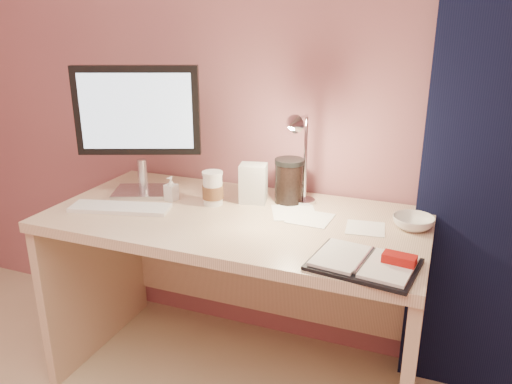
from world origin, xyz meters
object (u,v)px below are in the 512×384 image
(planner, at_px, (367,263))
(lotion_bottle, at_px, (171,189))
(keyboard, at_px, (120,208))
(bowl, at_px, (413,223))
(desk, at_px, (243,261))
(coffee_cup, at_px, (213,189))
(monitor, at_px, (138,119))
(product_box, at_px, (253,183))
(desk_lamp, at_px, (300,151))
(dark_jar, at_px, (289,183))

(planner, height_order, lotion_bottle, lotion_bottle)
(planner, bearing_deg, keyboard, -179.65)
(keyboard, height_order, planner, planner)
(bowl, bearing_deg, keyboard, -168.30)
(keyboard, bearing_deg, desk, 8.81)
(coffee_cup, height_order, lotion_bottle, coffee_cup)
(keyboard, relative_size, planner, 1.14)
(lotion_bottle, bearing_deg, planner, -19.30)
(desk, xyz_separation_m, bowl, (0.63, 0.04, 0.25))
(planner, bearing_deg, monitor, 169.86)
(desk, relative_size, product_box, 9.02)
(keyboard, height_order, desk_lamp, desk_lamp)
(coffee_cup, height_order, desk_lamp, desk_lamp)
(keyboard, distance_m, coffee_cup, 0.36)
(lotion_bottle, distance_m, desk_lamp, 0.55)
(planner, bearing_deg, dark_jar, 138.75)
(coffee_cup, relative_size, dark_jar, 0.84)
(monitor, relative_size, coffee_cup, 3.92)
(monitor, distance_m, bowl, 1.12)
(keyboard, distance_m, planner, 0.97)
(planner, xyz_separation_m, desk_lamp, (-0.32, 0.36, 0.22))
(bowl, bearing_deg, monitor, -178.54)
(lotion_bottle, relative_size, desk_lamp, 0.26)
(dark_jar, xyz_separation_m, product_box, (-0.13, -0.05, -0.00))
(keyboard, xyz_separation_m, bowl, (1.06, 0.22, 0.01))
(keyboard, distance_m, dark_jar, 0.66)
(monitor, relative_size, desk_lamp, 1.40)
(keyboard, height_order, coffee_cup, coffee_cup)
(planner, relative_size, lotion_bottle, 3.37)
(keyboard, relative_size, desk_lamp, 1.01)
(desk, xyz_separation_m, coffee_cup, (-0.13, 0.00, 0.29))
(keyboard, relative_size, bowl, 2.68)
(desk, distance_m, coffee_cup, 0.32)
(keyboard, xyz_separation_m, desk_lamp, (0.64, 0.24, 0.23))
(dark_jar, relative_size, product_box, 1.03)
(coffee_cup, distance_m, bowl, 0.76)
(desk, xyz_separation_m, planner, (0.53, -0.31, 0.24))
(coffee_cup, bearing_deg, desk, -0.52)
(lotion_bottle, xyz_separation_m, desk_lamp, (0.51, 0.07, 0.19))
(lotion_bottle, xyz_separation_m, dark_jar, (0.45, 0.15, 0.03))
(monitor, distance_m, lotion_bottle, 0.31)
(product_box, relative_size, desk_lamp, 0.41)
(coffee_cup, distance_m, desk_lamp, 0.38)
(desk_lamp, bearing_deg, dark_jar, 132.53)
(lotion_bottle, bearing_deg, dark_jar, 18.37)
(keyboard, bearing_deg, planner, -21.65)
(planner, xyz_separation_m, product_box, (-0.52, 0.39, 0.07))
(dark_jar, bearing_deg, planner, -48.96)
(desk, xyz_separation_m, dark_jar, (0.14, 0.13, 0.31))
(planner, bearing_deg, bowl, 81.11)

